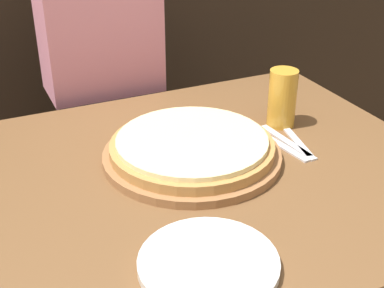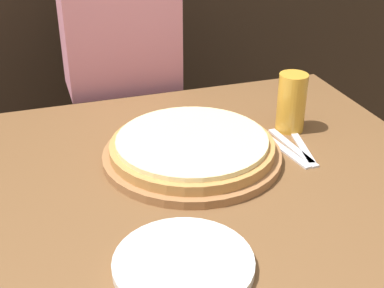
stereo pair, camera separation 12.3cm
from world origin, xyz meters
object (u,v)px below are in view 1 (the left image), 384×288
object	(u,v)px
beer_glass	(282,96)
fork	(279,144)
spoon	(296,140)
diner_person	(106,113)
dinner_knife	(287,142)
pizza_on_board	(192,149)
dinner_plate	(208,263)

from	to	relation	value
beer_glass	fork	distance (m)	0.14
spoon	beer_glass	bearing A→B (deg)	80.88
diner_person	dinner_knife	bearing A→B (deg)	-62.73
fork	spoon	bearing A→B (deg)	0.00
diner_person	pizza_on_board	bearing A→B (deg)	-84.77
fork	dinner_knife	world-z (taller)	same
dinner_knife	fork	bearing A→B (deg)	180.00
beer_glass	dinner_plate	world-z (taller)	beer_glass
dinner_knife	pizza_on_board	bearing A→B (deg)	174.12
dinner_plate	spoon	world-z (taller)	dinner_plate
pizza_on_board	dinner_knife	size ratio (longest dim) A/B	2.04
beer_glass	dinner_plate	bearing A→B (deg)	-134.75
dinner_knife	diner_person	distance (m)	0.66
beer_glass	diner_person	bearing A→B (deg)	125.01
dinner_knife	spoon	size ratio (longest dim) A/B	1.18
fork	dinner_knife	bearing A→B (deg)	0.00
pizza_on_board	spoon	bearing A→B (deg)	-5.35
fork	dinner_knife	xyz separation A→B (m)	(0.03, 0.00, 0.00)
pizza_on_board	dinner_plate	xyz separation A→B (m)	(-0.13, -0.35, -0.02)
diner_person	dinner_plate	bearing A→B (deg)	-95.07
pizza_on_board	fork	size ratio (longest dim) A/B	2.04
dinner_plate	spoon	xyz separation A→B (m)	(0.41, 0.33, -0.01)
diner_person	spoon	bearing A→B (deg)	-60.81
dinner_knife	diner_person	world-z (taller)	diner_person
dinner_knife	spoon	world-z (taller)	same
fork	spoon	size ratio (longest dim) A/B	1.18
spoon	diner_person	distance (m)	0.67
dinner_plate	fork	distance (m)	0.48
beer_glass	diner_person	xyz separation A→B (m)	(-0.34, 0.49, -0.19)
beer_glass	dinner_plate	size ratio (longest dim) A/B	0.62
dinner_plate	dinner_knife	bearing A→B (deg)	40.83
dinner_plate	diner_person	bearing A→B (deg)	84.93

